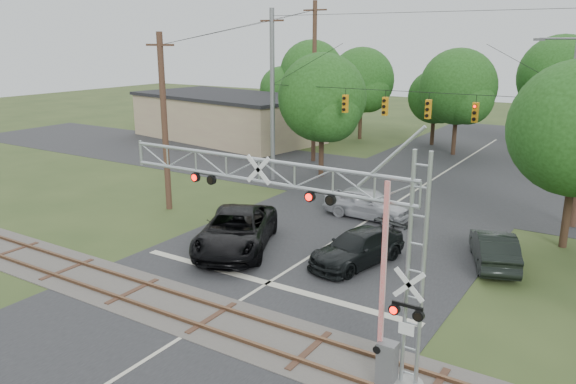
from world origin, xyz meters
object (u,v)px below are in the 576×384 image
Objects in this scene: crossing_gantry at (313,228)px; traffic_signal_span at (421,107)px; car_dark at (357,248)px; sedan_silver at (368,203)px; pickup_black at (236,230)px; streetlight at (566,107)px; commercial_building at (227,117)px.

traffic_signal_span reaches higher than crossing_gantry.
car_dark is 1.02× the size of sedan_silver.
traffic_signal_span reaches higher than car_dark.
pickup_black is 0.68× the size of streetlight.
sedan_silver is (3.16, 7.71, -0.09)m from pickup_black.
crossing_gantry is 18.72m from traffic_signal_span.
sedan_silver is (-1.18, -4.38, -4.90)m from traffic_signal_span.
traffic_signal_span reaches higher than pickup_black.
streetlight is (11.14, 19.18, 4.55)m from pickup_black.
streetlight is at bearing -33.06° from sedan_silver.
traffic_signal_span is 3.95× the size of sedan_silver.
crossing_gantry is 40.27m from commercial_building.
traffic_signal_span is at bearing 100.46° from crossing_gantry.
pickup_black is 8.33m from sedan_silver.
traffic_signal_span is 11.82m from car_dark.
streetlight is (3.41, 25.44, 1.19)m from crossing_gantry.
pickup_black is at bearing 159.46° from sedan_silver.
commercial_building is at bearing 104.46° from pickup_black.
pickup_black is at bearing -150.71° from car_dark.
streetlight is at bearing 82.37° from crossing_gantry.
crossing_gantry is 0.55× the size of traffic_signal_span.
sedan_silver is at bearing 42.94° from pickup_black.
sedan_silver is 14.72m from streetlight.
car_dark is at bearing -107.51° from streetlight.
commercial_building is (-23.58, 11.48, -3.55)m from traffic_signal_span.
sedan_silver is (-2.39, 6.25, 0.11)m from car_dark.
crossing_gantry reaches higher than car_dark.
sedan_silver is (-4.57, 13.97, -3.45)m from crossing_gantry.
sedan_silver is 27.48m from commercial_building.
commercial_building reaches higher than car_dark.
car_dark is (5.55, 1.46, -0.19)m from pickup_black.
traffic_signal_span is (-3.39, 18.36, 1.45)m from crossing_gantry.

